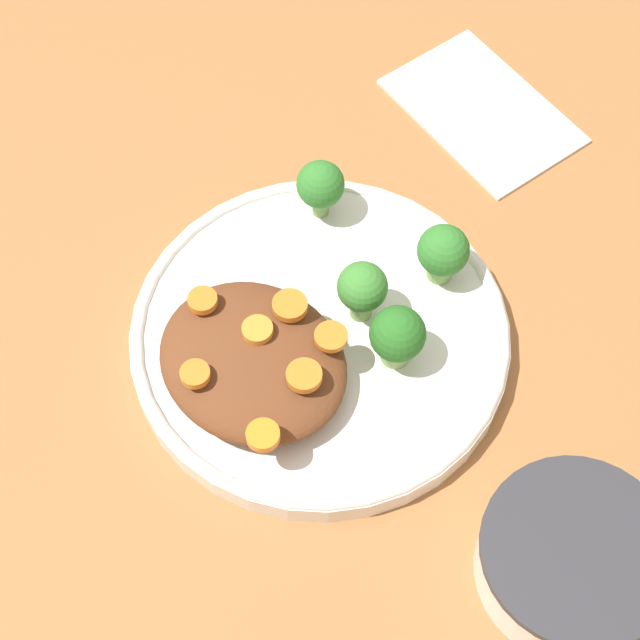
# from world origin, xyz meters

# --- Properties ---
(ground_plane) EXTENTS (4.00, 4.00, 0.00)m
(ground_plane) POSITION_xyz_m (0.00, 0.00, 0.00)
(ground_plane) COLOR #9E6638
(plate) EXTENTS (0.26, 0.26, 0.02)m
(plate) POSITION_xyz_m (0.00, 0.00, 0.01)
(plate) COLOR white
(plate) RESTS_ON ground_plane
(dip_bowl) EXTENTS (0.12, 0.12, 0.04)m
(dip_bowl) POSITION_xyz_m (-0.22, 0.02, 0.03)
(dip_bowl) COLOR white
(dip_bowl) RESTS_ON ground_plane
(stew_mound) EXTENTS (0.13, 0.11, 0.03)m
(stew_mound) POSITION_xyz_m (0.01, 0.05, 0.04)
(stew_mound) COLOR brown
(stew_mound) RESTS_ON plate
(broccoli_floret_0) EXTENTS (0.03, 0.03, 0.05)m
(broccoli_floret_0) POSITION_xyz_m (-0.01, -0.03, 0.05)
(broccoli_floret_0) COLOR #759E51
(broccoli_floret_0) RESTS_ON plate
(broccoli_floret_1) EXTENTS (0.03, 0.03, 0.05)m
(broccoli_floret_1) POSITION_xyz_m (0.07, -0.07, 0.05)
(broccoli_floret_1) COLOR #759E51
(broccoli_floret_1) RESTS_ON plate
(broccoli_floret_2) EXTENTS (0.04, 0.04, 0.05)m
(broccoli_floret_2) POSITION_xyz_m (-0.05, -0.02, 0.05)
(broccoli_floret_2) COLOR #7FA85B
(broccoli_floret_2) RESTS_ON plate
(broccoli_floret_3) EXTENTS (0.04, 0.04, 0.05)m
(broccoli_floret_3) POSITION_xyz_m (-0.03, -0.09, 0.05)
(broccoli_floret_3) COLOR #759E51
(broccoli_floret_3) RESTS_ON plate
(carrot_slice_0) EXTENTS (0.02, 0.02, 0.01)m
(carrot_slice_0) POSITION_xyz_m (-0.03, 0.05, 0.06)
(carrot_slice_0) COLOR orange
(carrot_slice_0) RESTS_ON stew_mound
(carrot_slice_1) EXTENTS (0.02, 0.02, 0.01)m
(carrot_slice_1) POSITION_xyz_m (0.02, 0.09, 0.06)
(carrot_slice_1) COLOR orange
(carrot_slice_1) RESTS_ON stew_mound
(carrot_slice_2) EXTENTS (0.02, 0.02, 0.00)m
(carrot_slice_2) POSITION_xyz_m (-0.02, 0.01, 0.05)
(carrot_slice_2) COLOR orange
(carrot_slice_2) RESTS_ON stew_mound
(carrot_slice_3) EXTENTS (0.02, 0.02, 0.01)m
(carrot_slice_3) POSITION_xyz_m (0.01, 0.01, 0.06)
(carrot_slice_3) COLOR orange
(carrot_slice_3) RESTS_ON stew_mound
(carrot_slice_4) EXTENTS (0.02, 0.02, 0.01)m
(carrot_slice_4) POSITION_xyz_m (0.02, 0.04, 0.06)
(carrot_slice_4) COLOR orange
(carrot_slice_4) RESTS_ON stew_mound
(carrot_slice_5) EXTENTS (0.02, 0.02, 0.01)m
(carrot_slice_5) POSITION_xyz_m (0.06, 0.05, 0.06)
(carrot_slice_5) COLOR orange
(carrot_slice_5) RESTS_ON stew_mound
(carrot_slice_6) EXTENTS (0.02, 0.02, 0.01)m
(carrot_slice_6) POSITION_xyz_m (-0.04, 0.09, 0.06)
(carrot_slice_6) COLOR orange
(carrot_slice_6) RESTS_ON stew_mound
(napkin) EXTENTS (0.17, 0.12, 0.01)m
(napkin) POSITION_xyz_m (0.05, -0.24, 0.00)
(napkin) COLOR white
(napkin) RESTS_ON ground_plane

